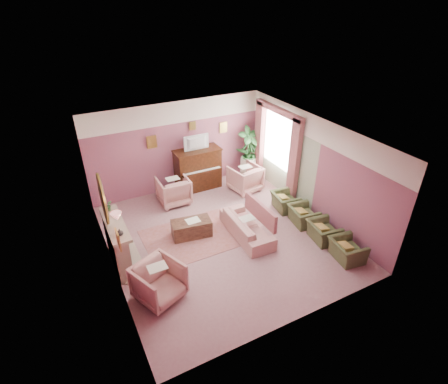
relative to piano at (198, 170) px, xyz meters
name	(u,v)px	position (x,y,z in m)	size (l,w,h in m)	color
floor	(223,237)	(-0.50, -2.68, -0.65)	(5.50, 6.00, 0.01)	gray
ceiling	(222,135)	(-0.50, -2.68, 2.15)	(5.50, 6.00, 0.01)	white
wall_back	(178,147)	(-0.50, 0.32, 0.75)	(5.50, 0.02, 2.80)	#7B4A67
wall_front	(301,267)	(-0.50, -5.68, 0.75)	(5.50, 0.02, 2.80)	#7B4A67
wall_left	(106,221)	(-3.25, -2.68, 0.75)	(0.02, 6.00, 2.80)	#7B4A67
wall_right	(313,167)	(2.25, -2.68, 0.75)	(0.02, 6.00, 2.80)	#7B4A67
picture_rail_band	(175,113)	(-0.50, 0.31, 1.82)	(5.50, 0.01, 0.65)	white
stripe_panel	(283,160)	(2.23, -1.38, 0.42)	(0.01, 3.00, 2.15)	#A2B391
fireplace_surround	(117,245)	(-3.09, -2.48, -0.10)	(0.30, 1.40, 1.10)	tan
fireplace_inset	(123,249)	(-2.99, -2.48, -0.25)	(0.18, 0.72, 0.68)	black
fire_ember	(126,254)	(-2.95, -2.48, -0.43)	(0.06, 0.54, 0.10)	#FF5000
mantel_shelf	(115,224)	(-3.06, -2.48, 0.47)	(0.40, 1.55, 0.07)	tan
hearth	(129,260)	(-2.89, -2.48, -0.64)	(0.55, 1.50, 0.02)	tan
mirror_frame	(103,199)	(-3.20, -2.48, 1.15)	(0.04, 0.72, 1.20)	#AD943F
mirror_glass	(104,199)	(-3.17, -2.48, 1.15)	(0.01, 0.60, 1.06)	white
sconce_shade	(117,217)	(-3.12, -3.53, 1.33)	(0.20, 0.20, 0.16)	pink
piano	(198,170)	(0.00, 0.00, 0.00)	(1.40, 0.60, 1.30)	#34190B
piano_keyshelf	(202,172)	(0.00, -0.35, 0.07)	(1.30, 0.12, 0.06)	#34190B
piano_keys	(202,171)	(0.00, -0.35, 0.11)	(1.20, 0.08, 0.02)	silver
piano_top	(197,150)	(0.00, 0.00, 0.66)	(1.45, 0.65, 0.04)	#34190B
television	(197,142)	(0.00, -0.05, 0.95)	(0.80, 0.12, 0.48)	black
print_back_left	(152,142)	(-1.30, 0.28, 1.07)	(0.30, 0.03, 0.38)	#AD943F
print_back_right	(223,127)	(1.05, 0.28, 1.13)	(0.26, 0.03, 0.34)	#AD943F
print_back_mid	(192,126)	(0.00, 0.28, 1.35)	(0.22, 0.03, 0.26)	#AD943F
print_left_wall	(118,240)	(-3.21, -3.88, 1.07)	(0.03, 0.28, 0.36)	#AD943F
window_blind	(279,138)	(2.20, -1.13, 1.05)	(0.03, 1.40, 1.80)	silver
curtain_left	(294,162)	(2.12, -2.05, 0.65)	(0.16, 0.34, 2.60)	#9B5557
curtain_right	(259,141)	(2.12, -0.21, 0.65)	(0.16, 0.34, 2.60)	#9B5557
pelmet	(279,110)	(2.12, -1.13, 1.91)	(0.16, 2.20, 0.16)	#9B5557
mantel_plant	(109,206)	(-3.05, -1.93, 0.64)	(0.16, 0.16, 0.28)	#255726
mantel_vase	(120,232)	(-3.05, -2.98, 0.58)	(0.16, 0.16, 0.16)	white
area_rug	(194,237)	(-1.17, -2.33, -0.64)	(2.50, 1.80, 0.01)	#9F5C58
coffee_table	(191,228)	(-1.18, -2.25, -0.43)	(1.00, 0.50, 0.45)	#472C1E
table_paper	(193,220)	(-1.13, -2.25, -0.20)	(0.35, 0.28, 0.01)	white
sofa	(247,223)	(0.09, -2.88, -0.28)	(0.61, 1.84, 0.74)	tan
sofa_throw	(260,212)	(0.49, -2.88, -0.05)	(0.09, 1.39, 0.51)	#9B5557
floral_armchair_left	(173,189)	(-1.01, -0.49, -0.19)	(0.87, 0.87, 0.91)	tan
floral_armchair_right	(245,177)	(1.27, -0.80, -0.19)	(0.87, 0.87, 0.91)	tan
floral_armchair_front	(159,280)	(-2.58, -3.88, -0.19)	(0.87, 0.87, 0.91)	tan
olive_chair_a	(347,247)	(1.72, -4.77, -0.32)	(0.54, 0.77, 0.67)	#48522D
olive_chair_b	(324,229)	(1.72, -3.95, -0.32)	(0.54, 0.77, 0.67)	#48522D
olive_chair_c	(303,213)	(1.72, -3.13, -0.32)	(0.54, 0.77, 0.67)	#48522D
olive_chair_d	(285,199)	(1.72, -2.31, -0.32)	(0.54, 0.77, 0.67)	#48522D
side_table	(248,167)	(1.83, -0.04, -0.30)	(0.52, 0.52, 0.70)	silver
side_plant_big	(249,153)	(1.83, -0.04, 0.22)	(0.30, 0.30, 0.34)	#255726
side_plant_small	(253,154)	(1.95, -0.14, 0.19)	(0.16, 0.16, 0.28)	#255726
palm_pot	(248,172)	(1.81, -0.07, -0.48)	(0.34, 0.34, 0.34)	#A16139
palm_plant	(249,148)	(1.81, -0.07, 0.41)	(0.76, 0.76, 1.44)	#255726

